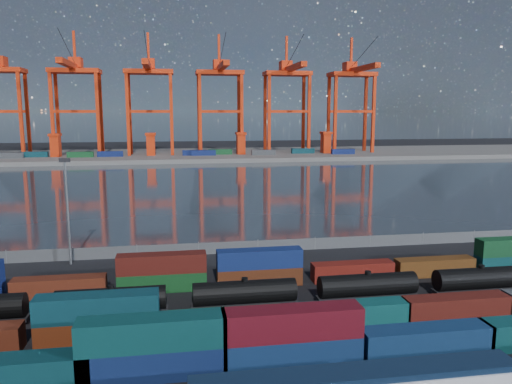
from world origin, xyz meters
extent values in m
plane|color=black|center=(0.00, 0.00, 0.00)|extent=(700.00, 700.00, 0.00)
plane|color=#273038|center=(0.00, 105.00, 0.01)|extent=(700.00, 700.00, 0.00)
cube|color=#514F4C|center=(0.00, 210.00, 1.00)|extent=(700.00, 70.00, 2.00)
cone|color=#1E2630|center=(-200.00, 1600.00, 260.00)|extent=(1100.00, 1100.00, 520.00)
cone|color=#1E2630|center=(200.00, 1600.00, 230.00)|extent=(1040.00, 1040.00, 460.00)
cone|color=#1E2630|center=(600.00, 1600.00, 190.00)|extent=(960.00, 960.00, 380.00)
cone|color=#1E2630|center=(950.00, 1600.00, 150.00)|extent=(840.00, 840.00, 300.00)
cube|color=#0D1D33|center=(-0.91, -21.01, 4.91)|extent=(24.32, 2.63, 0.49)
cube|color=#0B353B|center=(-27.69, -10.28, 1.42)|extent=(13.08, 2.66, 2.83)
cube|color=#0F1F4D|center=(-15.91, -10.28, 1.42)|extent=(13.08, 2.66, 2.83)
cube|color=#0B3C3E|center=(-15.91, -10.28, 4.25)|extent=(13.08, 2.66, 2.83)
cube|color=navy|center=(-3.20, -10.28, 1.42)|extent=(13.08, 2.66, 2.83)
cube|color=#5B0D18|center=(-3.20, -10.28, 4.25)|extent=(13.08, 2.66, 2.83)
cube|color=navy|center=(10.31, -10.28, 1.42)|extent=(13.08, 2.66, 2.83)
cube|color=maroon|center=(-21.69, -2.76, 1.33)|extent=(12.26, 2.49, 2.66)
cube|color=#0C3641|center=(-21.69, -2.76, 3.99)|extent=(12.26, 2.49, 2.66)
cube|color=#144D2D|center=(-8.63, -2.76, 1.33)|extent=(12.26, 2.49, 2.66)
cube|color=#0E4C4C|center=(5.43, -2.76, 1.33)|extent=(12.26, 2.49, 2.66)
cube|color=#531710|center=(17.95, -2.76, 1.33)|extent=(12.26, 2.49, 2.66)
cube|color=#592111|center=(-28.63, 11.88, 1.26)|extent=(11.66, 2.37, 2.53)
cube|color=#11431B|center=(-15.59, 11.88, 1.26)|extent=(11.66, 2.37, 2.53)
cube|color=#4D140F|center=(-15.59, 11.88, 3.79)|extent=(11.66, 2.37, 2.53)
cube|color=#502310|center=(-2.49, 11.88, 1.26)|extent=(11.66, 2.37, 2.53)
cube|color=navy|center=(-2.49, 11.88, 3.79)|extent=(11.66, 2.37, 2.53)
cube|color=maroon|center=(10.85, 11.88, 1.26)|extent=(11.66, 2.37, 2.53)
cube|color=#5C3312|center=(23.34, 11.88, 1.26)|extent=(11.66, 2.37, 2.53)
cube|color=black|center=(-32.40, 3.79, 0.29)|extent=(2.38, 1.71, 0.57)
cylinder|color=black|center=(-21.18, 3.79, 2.19)|extent=(12.37, 2.76, 2.76)
cylinder|color=black|center=(-21.18, 3.79, 3.71)|extent=(0.76, 0.76, 0.48)
cube|color=black|center=(-21.18, 3.79, 0.67)|extent=(12.84, 1.90, 0.38)
cube|color=black|center=(-25.46, 3.79, 0.29)|extent=(2.38, 1.71, 0.57)
cube|color=black|center=(-16.90, 3.79, 0.29)|extent=(2.38, 1.71, 0.57)
cylinder|color=black|center=(-5.68, 3.79, 2.19)|extent=(12.37, 2.76, 2.76)
cylinder|color=black|center=(-5.68, 3.79, 3.71)|extent=(0.76, 0.76, 0.48)
cube|color=black|center=(-5.68, 3.79, 0.67)|extent=(12.84, 1.90, 0.38)
cube|color=black|center=(-9.96, 3.79, 0.29)|extent=(2.38, 1.71, 0.57)
cube|color=black|center=(-1.40, 3.79, 0.29)|extent=(2.38, 1.71, 0.57)
cylinder|color=black|center=(9.82, 3.79, 2.19)|extent=(12.37, 2.76, 2.76)
cylinder|color=black|center=(9.82, 3.79, 3.71)|extent=(0.76, 0.76, 0.48)
cube|color=black|center=(9.82, 3.79, 0.67)|extent=(12.84, 1.90, 0.38)
cube|color=black|center=(5.54, 3.79, 0.29)|extent=(2.38, 1.71, 0.57)
cube|color=black|center=(14.10, 3.79, 0.29)|extent=(2.38, 1.71, 0.57)
cylinder|color=black|center=(25.32, 3.79, 2.19)|extent=(12.37, 2.76, 2.76)
cylinder|color=black|center=(25.32, 3.79, 3.71)|extent=(0.76, 0.76, 0.48)
cube|color=black|center=(25.32, 3.79, 0.67)|extent=(12.84, 1.90, 0.38)
cube|color=black|center=(21.04, 3.79, 0.29)|extent=(2.38, 1.71, 0.57)
cube|color=black|center=(29.60, 3.79, 0.29)|extent=(2.38, 1.71, 0.57)
cube|color=#595B5E|center=(0.00, 28.00, 1.00)|extent=(160.00, 0.06, 2.00)
cylinder|color=slate|center=(-40.00, 28.00, 1.10)|extent=(0.12, 0.12, 2.20)
cylinder|color=slate|center=(-30.00, 28.00, 1.10)|extent=(0.12, 0.12, 2.20)
cylinder|color=slate|center=(-20.00, 28.00, 1.10)|extent=(0.12, 0.12, 2.20)
cylinder|color=slate|center=(-10.00, 28.00, 1.10)|extent=(0.12, 0.12, 2.20)
cylinder|color=slate|center=(0.00, 28.00, 1.10)|extent=(0.12, 0.12, 2.20)
cylinder|color=slate|center=(10.00, 28.00, 1.10)|extent=(0.12, 0.12, 2.20)
cylinder|color=slate|center=(20.00, 28.00, 1.10)|extent=(0.12, 0.12, 2.20)
cylinder|color=slate|center=(30.00, 28.00, 1.10)|extent=(0.12, 0.12, 2.20)
cylinder|color=slate|center=(40.00, 28.00, 1.10)|extent=(0.12, 0.12, 2.20)
cylinder|color=slate|center=(-30.00, 26.00, 8.00)|extent=(0.36, 0.36, 16.00)
cube|color=black|center=(-30.00, 26.00, 16.30)|extent=(1.60, 0.40, 0.60)
cube|color=red|center=(-84.53, 199.29, 21.42)|extent=(1.52, 1.52, 42.84)
cube|color=red|center=(-84.53, 210.71, 21.42)|extent=(1.52, 1.52, 42.84)
cube|color=red|center=(-95.00, 210.71, 23.56)|extent=(20.94, 1.33, 1.33)
cube|color=red|center=(-70.47, 199.29, 21.42)|extent=(1.52, 1.52, 42.84)
cube|color=red|center=(-70.47, 210.71, 21.42)|extent=(1.52, 1.52, 42.84)
cube|color=red|center=(-49.53, 199.29, 21.42)|extent=(1.52, 1.52, 42.84)
cube|color=red|center=(-49.53, 210.71, 21.42)|extent=(1.52, 1.52, 42.84)
cube|color=red|center=(-60.00, 199.29, 23.56)|extent=(20.94, 1.33, 1.33)
cube|color=red|center=(-60.00, 210.71, 23.56)|extent=(20.94, 1.33, 1.33)
cube|color=red|center=(-60.00, 205.00, 42.84)|extent=(23.80, 13.33, 2.09)
cube|color=red|center=(-60.00, 193.58, 44.74)|extent=(2.86, 45.69, 2.38)
cube|color=red|center=(-60.00, 208.81, 47.12)|extent=(5.71, 7.62, 4.76)
cube|color=red|center=(-60.00, 206.90, 54.26)|extent=(1.14, 1.14, 15.23)
cylinder|color=black|center=(-60.00, 191.29, 51.41)|extent=(0.23, 39.18, 12.93)
cube|color=red|center=(-35.47, 199.29, 21.42)|extent=(1.52, 1.52, 42.84)
cube|color=red|center=(-35.47, 210.71, 21.42)|extent=(1.52, 1.52, 42.84)
cube|color=red|center=(-14.53, 199.29, 21.42)|extent=(1.52, 1.52, 42.84)
cube|color=red|center=(-14.53, 210.71, 21.42)|extent=(1.52, 1.52, 42.84)
cube|color=red|center=(-25.00, 199.29, 23.56)|extent=(20.94, 1.33, 1.33)
cube|color=red|center=(-25.00, 210.71, 23.56)|extent=(20.94, 1.33, 1.33)
cube|color=red|center=(-25.00, 205.00, 42.84)|extent=(23.80, 13.33, 2.09)
cube|color=red|center=(-25.00, 193.58, 44.74)|extent=(2.86, 45.69, 2.38)
cube|color=red|center=(-25.00, 208.81, 47.12)|extent=(5.71, 7.62, 4.76)
cube|color=red|center=(-25.00, 206.90, 54.26)|extent=(1.14, 1.14, 15.23)
cylinder|color=black|center=(-25.00, 191.29, 51.41)|extent=(0.23, 39.18, 12.93)
cube|color=red|center=(-0.47, 199.29, 21.42)|extent=(1.52, 1.52, 42.84)
cube|color=red|center=(-0.47, 210.71, 21.42)|extent=(1.52, 1.52, 42.84)
cube|color=red|center=(20.47, 199.29, 21.42)|extent=(1.52, 1.52, 42.84)
cube|color=red|center=(20.47, 210.71, 21.42)|extent=(1.52, 1.52, 42.84)
cube|color=red|center=(10.00, 199.29, 23.56)|extent=(20.94, 1.33, 1.33)
cube|color=red|center=(10.00, 210.71, 23.56)|extent=(20.94, 1.33, 1.33)
cube|color=red|center=(10.00, 205.00, 42.84)|extent=(23.80, 13.33, 2.09)
cube|color=red|center=(10.00, 193.58, 44.74)|extent=(2.86, 45.69, 2.38)
cube|color=red|center=(10.00, 208.81, 47.12)|extent=(5.71, 7.62, 4.76)
cube|color=red|center=(10.00, 206.90, 54.26)|extent=(1.14, 1.14, 15.23)
cylinder|color=black|center=(10.00, 191.29, 51.41)|extent=(0.23, 39.18, 12.93)
cube|color=red|center=(34.53, 199.29, 21.42)|extent=(1.52, 1.52, 42.84)
cube|color=red|center=(34.53, 210.71, 21.42)|extent=(1.52, 1.52, 42.84)
cube|color=red|center=(55.47, 199.29, 21.42)|extent=(1.52, 1.52, 42.84)
cube|color=red|center=(55.47, 210.71, 21.42)|extent=(1.52, 1.52, 42.84)
cube|color=red|center=(45.00, 199.29, 23.56)|extent=(20.94, 1.33, 1.33)
cube|color=red|center=(45.00, 210.71, 23.56)|extent=(20.94, 1.33, 1.33)
cube|color=red|center=(45.00, 205.00, 42.84)|extent=(23.80, 13.33, 2.09)
cube|color=red|center=(45.00, 193.58, 44.74)|extent=(2.86, 45.69, 2.38)
cube|color=red|center=(45.00, 208.81, 47.12)|extent=(5.71, 7.62, 4.76)
cube|color=red|center=(45.00, 206.90, 54.26)|extent=(1.14, 1.14, 15.23)
cylinder|color=black|center=(45.00, 191.29, 51.41)|extent=(0.23, 39.18, 12.93)
cube|color=red|center=(69.53, 199.29, 21.42)|extent=(1.52, 1.52, 42.84)
cube|color=red|center=(69.53, 210.71, 21.42)|extent=(1.52, 1.52, 42.84)
cube|color=red|center=(90.47, 199.29, 21.42)|extent=(1.52, 1.52, 42.84)
cube|color=red|center=(90.47, 210.71, 21.42)|extent=(1.52, 1.52, 42.84)
cube|color=red|center=(80.00, 199.29, 23.56)|extent=(20.94, 1.33, 1.33)
cube|color=red|center=(80.00, 210.71, 23.56)|extent=(20.94, 1.33, 1.33)
cube|color=red|center=(80.00, 205.00, 42.84)|extent=(23.80, 13.33, 2.09)
cube|color=red|center=(80.00, 193.58, 44.74)|extent=(2.86, 45.69, 2.38)
cube|color=red|center=(80.00, 208.81, 47.12)|extent=(5.71, 7.62, 4.76)
cube|color=red|center=(80.00, 206.90, 54.26)|extent=(1.14, 1.14, 15.23)
cylinder|color=black|center=(80.00, 191.29, 51.41)|extent=(0.23, 39.18, 12.93)
cube|color=navy|center=(0.66, 194.68, 3.30)|extent=(12.00, 2.44, 2.60)
cube|color=navy|center=(71.34, 190.93, 3.30)|extent=(12.00, 2.44, 2.60)
cube|color=navy|center=(-3.64, 196.08, 3.30)|extent=(12.00, 2.44, 2.60)
cube|color=#0C3842|center=(-79.29, 198.48, 3.30)|extent=(12.00, 2.44, 2.60)
cube|color=#3F4244|center=(-89.24, 193.73, 3.30)|extent=(12.00, 2.44, 2.60)
cube|color=#3F4244|center=(30.38, 192.70, 3.30)|extent=(12.00, 2.44, 2.60)
cube|color=#144C23|center=(-57.75, 194.20, 3.30)|extent=(12.00, 2.44, 2.60)
cube|color=navy|center=(-44.16, 195.53, 3.30)|extent=(12.00, 2.44, 2.60)
cube|color=#144C23|center=(9.34, 199.48, 3.30)|extent=(12.00, 2.44, 2.60)
cube|color=#0C3842|center=(52.41, 198.83, 3.30)|extent=(12.00, 2.44, 2.60)
cube|color=red|center=(-70.00, 200.00, 7.00)|extent=(4.00, 6.00, 10.00)
cube|color=red|center=(-70.00, 200.00, 12.50)|extent=(5.00, 7.00, 1.20)
cube|color=red|center=(-25.00, 200.00, 7.00)|extent=(4.00, 6.00, 10.00)
cube|color=red|center=(-25.00, 200.00, 12.50)|extent=(5.00, 7.00, 1.20)
cube|color=red|center=(20.00, 200.00, 7.00)|extent=(4.00, 6.00, 10.00)
cube|color=red|center=(20.00, 200.00, 12.50)|extent=(5.00, 7.00, 1.20)
cube|color=red|center=(65.00, 200.00, 7.00)|extent=(4.00, 6.00, 10.00)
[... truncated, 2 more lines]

